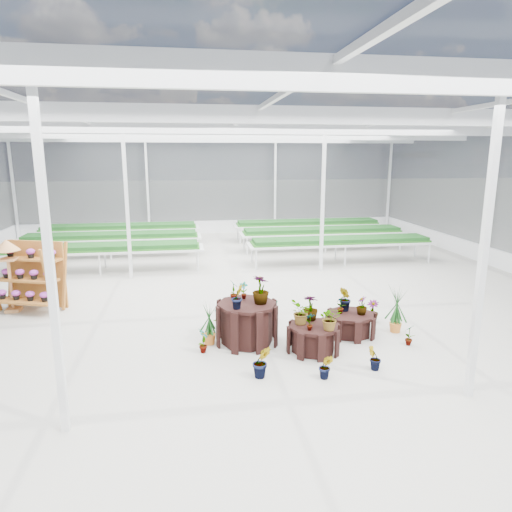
{
  "coord_description": "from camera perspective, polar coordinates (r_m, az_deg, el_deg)",
  "views": [
    {
      "loc": [
        -1.28,
        -9.92,
        3.68
      ],
      "look_at": [
        0.36,
        0.7,
        1.3
      ],
      "focal_mm": 32.0,
      "sensor_mm": 36.0,
      "label": 1
    }
  ],
  "objects": [
    {
      "name": "nursery_plants",
      "position": [
        9.26,
        5.76,
        -7.29
      ],
      "size": [
        4.38,
        3.06,
        1.41
      ],
      "color": "#154317",
      "rests_on": "ground"
    },
    {
      "name": "plinth_mid",
      "position": [
        8.91,
        7.17,
        -10.17
      ],
      "size": [
        1.02,
        1.02,
        0.52
      ],
      "primitive_type": "cylinder",
      "rotation": [
        0.0,
        0.0,
        0.03
      ],
      "color": "black",
      "rests_on": "ground"
    },
    {
      "name": "nursery_benches",
      "position": [
        17.47,
        -4.42,
        1.7
      ],
      "size": [
        16.0,
        7.0,
        0.84
      ],
      "primitive_type": null,
      "color": "silver",
      "rests_on": "ground"
    },
    {
      "name": "greenhouse_shell",
      "position": [
        10.1,
        -1.42,
        4.35
      ],
      "size": [
        18.0,
        24.0,
        4.5
      ],
      "primitive_type": null,
      "color": "white",
      "rests_on": "ground"
    },
    {
      "name": "plinth_tall",
      "position": [
        9.17,
        -1.15,
        -8.36
      ],
      "size": [
        1.5,
        1.5,
        0.83
      ],
      "primitive_type": "cylinder",
      "rotation": [
        0.0,
        0.0,
        0.27
      ],
      "color": "black",
      "rests_on": "ground"
    },
    {
      "name": "steel_frame",
      "position": [
        10.1,
        -1.42,
        4.35
      ],
      "size": [
        18.0,
        24.0,
        4.5
      ],
      "primitive_type": null,
      "color": "silver",
      "rests_on": "ground"
    },
    {
      "name": "bird_table",
      "position": [
        12.29,
        -28.4,
        -2.19
      ],
      "size": [
        0.5,
        0.5,
        1.77
      ],
      "primitive_type": null,
      "rotation": [
        0.0,
        0.0,
        0.22
      ],
      "color": "#B97E47",
      "rests_on": "ground"
    },
    {
      "name": "plinth_low",
      "position": [
        9.84,
        11.72,
        -8.3
      ],
      "size": [
        1.08,
        1.08,
        0.46
      ],
      "primitive_type": "cylinder",
      "rotation": [
        0.0,
        0.0,
        -0.06
      ],
      "color": "black",
      "rests_on": "ground"
    },
    {
      "name": "shelf_rack",
      "position": [
        12.15,
        -26.54,
        -2.42
      ],
      "size": [
        1.75,
        1.29,
        1.66
      ],
      "primitive_type": null,
      "rotation": [
        0.0,
        0.0,
        -0.33
      ],
      "color": "#945920",
      "rests_on": "ground"
    },
    {
      "name": "ground_plane",
      "position": [
        10.65,
        -1.35,
        -7.72
      ],
      "size": [
        24.0,
        24.0,
        0.0
      ],
      "primitive_type": "plane",
      "color": "gray",
      "rests_on": "ground"
    }
  ]
}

